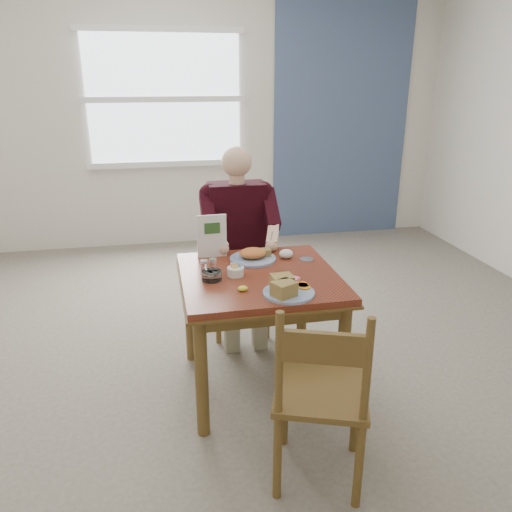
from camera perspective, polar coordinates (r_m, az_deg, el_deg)
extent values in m
plane|color=#5F594D|center=(3.26, 0.34, -14.38)|extent=(6.00, 6.00, 0.00)
plane|color=silver|center=(5.68, -6.12, 15.42)|extent=(5.50, 0.00, 5.50)
cube|color=#43567C|center=(6.03, 9.78, 15.51)|extent=(1.60, 0.02, 2.80)
ellipsoid|color=#F3F633|center=(2.68, -1.51, -3.73)|extent=(0.06, 0.04, 0.03)
ellipsoid|color=white|center=(3.15, 3.46, 0.25)|extent=(0.11, 0.10, 0.06)
cylinder|color=silver|center=(3.13, 5.80, -0.41)|extent=(0.09, 0.09, 0.01)
cube|color=white|center=(5.61, -10.42, 17.21)|extent=(1.60, 0.02, 1.30)
cube|color=white|center=(5.61, -10.89, 24.14)|extent=(1.72, 0.04, 0.06)
cube|color=white|center=(5.67, -9.99, 10.34)|extent=(1.72, 0.04, 0.06)
cube|color=white|center=(5.60, -10.42, 17.20)|extent=(1.72, 0.04, 0.06)
cube|color=brown|center=(2.91, 0.37, -2.44)|extent=(0.90, 0.90, 0.04)
cube|color=brown|center=(2.92, 0.37, -2.93)|extent=(0.92, 0.92, 0.01)
cylinder|color=brown|center=(2.70, -6.24, -13.59)|extent=(0.07, 0.07, 0.71)
cylinder|color=brown|center=(2.85, 9.87, -11.73)|extent=(0.07, 0.07, 0.71)
cylinder|color=brown|center=(3.37, -7.57, -6.34)|extent=(0.07, 0.07, 0.71)
cylinder|color=brown|center=(3.50, 5.31, -5.23)|extent=(0.07, 0.07, 0.71)
cube|color=brown|center=(2.60, 2.16, -7.08)|extent=(0.80, 0.03, 0.08)
cube|color=brown|center=(3.29, -1.04, -1.03)|extent=(0.80, 0.03, 0.08)
cube|color=brown|center=(2.89, -7.24, -4.29)|extent=(0.03, 0.80, 0.08)
cube|color=brown|center=(3.04, 7.59, -3.07)|extent=(0.03, 0.80, 0.08)
cylinder|color=brown|center=(3.61, -4.35, -6.68)|extent=(0.04, 0.04, 0.45)
cylinder|color=brown|center=(3.66, 1.27, -6.19)|extent=(0.04, 0.04, 0.45)
cylinder|color=brown|center=(3.93, -5.04, -4.37)|extent=(0.04, 0.04, 0.45)
cylinder|color=brown|center=(3.98, 0.12, -3.96)|extent=(0.04, 0.04, 0.45)
cube|color=brown|center=(3.70, -2.05, -1.89)|extent=(0.42, 0.42, 0.03)
cylinder|color=brown|center=(3.76, -5.26, 2.24)|extent=(0.04, 0.04, 0.50)
cylinder|color=brown|center=(3.82, 0.12, 2.58)|extent=(0.04, 0.04, 0.50)
cube|color=brown|center=(3.76, -2.57, 3.86)|extent=(0.38, 0.03, 0.14)
cylinder|color=brown|center=(2.70, 3.30, -16.89)|extent=(0.05, 0.05, 0.45)
cylinder|color=brown|center=(2.70, 11.30, -17.27)|extent=(0.05, 0.05, 0.45)
cylinder|color=brown|center=(2.42, 2.46, -21.97)|extent=(0.05, 0.05, 0.45)
cylinder|color=brown|center=(2.42, 11.67, -22.41)|extent=(0.05, 0.05, 0.45)
cube|color=brown|center=(2.40, 7.44, -15.13)|extent=(0.54, 0.54, 0.03)
cylinder|color=brown|center=(2.13, 2.65, -12.43)|extent=(0.05, 0.05, 0.50)
cylinder|color=brown|center=(2.13, 12.57, -12.90)|extent=(0.05, 0.05, 0.50)
cube|color=brown|center=(2.07, 7.74, -10.38)|extent=(0.37, 0.16, 0.14)
cube|color=gray|center=(3.54, -3.33, -1.59)|extent=(0.13, 0.38, 0.12)
cube|color=gray|center=(3.58, -0.16, -1.36)|extent=(0.13, 0.38, 0.12)
cube|color=gray|center=(3.51, -2.80, -7.22)|extent=(0.10, 0.10, 0.48)
cube|color=gray|center=(3.54, 0.43, -6.93)|extent=(0.10, 0.10, 0.48)
cube|color=black|center=(3.60, -2.20, 3.83)|extent=(0.40, 0.22, 0.58)
sphere|color=black|center=(3.52, -5.32, 7.08)|extent=(0.15, 0.15, 0.15)
sphere|color=black|center=(3.58, 0.78, 7.38)|extent=(0.15, 0.15, 0.15)
cylinder|color=#DAAC8A|center=(3.51, -2.21, 8.61)|extent=(0.11, 0.11, 0.08)
sphere|color=#DAAC8A|center=(3.49, -2.24, 10.70)|extent=(0.21, 0.21, 0.21)
cube|color=black|center=(3.43, -5.54, 5.01)|extent=(0.09, 0.29, 0.27)
cube|color=black|center=(3.50, 1.65, 5.40)|extent=(0.09, 0.29, 0.27)
sphere|color=black|center=(3.35, -5.27, 2.86)|extent=(0.09, 0.09, 0.09)
sphere|color=black|center=(3.42, 2.08, 3.31)|extent=(0.09, 0.09, 0.09)
cube|color=#DAAC8A|center=(3.28, -4.55, 1.86)|extent=(0.14, 0.23, 0.14)
cube|color=#DAAC8A|center=(3.34, 1.93, 2.27)|extent=(0.14, 0.23, 0.14)
sphere|color=#DAAC8A|center=(3.21, -3.79, 0.81)|extent=(0.08, 0.08, 0.08)
sphere|color=#DAAC8A|center=(3.26, 1.78, 1.18)|extent=(0.08, 0.08, 0.08)
cylinder|color=silver|center=(3.25, 1.79, 2.02)|extent=(0.01, 0.05, 0.12)
cylinder|color=white|center=(2.65, 3.77, -4.24)|extent=(0.35, 0.35, 0.02)
cube|color=tan|center=(2.58, 3.22, -3.78)|extent=(0.14, 0.14, 0.08)
cube|color=tan|center=(2.66, 3.00, -2.99)|extent=(0.12, 0.10, 0.08)
cylinder|color=orange|center=(2.69, 5.59, -3.56)|extent=(0.07, 0.07, 0.01)
cylinder|color=orange|center=(2.71, 5.40, -3.37)|extent=(0.09, 0.09, 0.01)
cylinder|color=orange|center=(2.73, 5.22, -3.19)|extent=(0.09, 0.09, 0.01)
cube|color=pink|center=(2.75, 4.32, -2.75)|extent=(0.08, 0.08, 0.03)
cylinder|color=white|center=(3.12, -0.37, -0.33)|extent=(0.30, 0.30, 0.02)
ellipsoid|color=orange|center=(3.11, -0.37, 0.34)|extent=(0.17, 0.15, 0.06)
cube|color=tan|center=(3.14, 0.67, 0.40)|extent=(0.11, 0.07, 0.04)
cylinder|color=white|center=(2.88, -2.35, -1.78)|extent=(0.12, 0.12, 0.05)
cube|color=pink|center=(2.87, -2.56, -1.11)|extent=(0.04, 0.02, 0.02)
cube|color=#6699D8|center=(2.87, -2.02, -1.07)|extent=(0.04, 0.03, 0.02)
cube|color=#EAD159|center=(2.85, -2.42, -1.23)|extent=(0.04, 0.02, 0.02)
cube|color=white|center=(2.88, -2.59, -1.00)|extent=(0.04, 0.03, 0.02)
cylinder|color=white|center=(2.89, -5.91, -1.51)|extent=(0.05, 0.05, 0.08)
cylinder|color=silver|center=(2.87, -5.94, -0.64)|extent=(0.05, 0.05, 0.02)
cylinder|color=white|center=(2.91, -4.93, -1.30)|extent=(0.05, 0.05, 0.08)
cylinder|color=silver|center=(2.89, -4.96, -0.44)|extent=(0.05, 0.05, 0.02)
cylinder|color=white|center=(2.82, -5.08, -2.25)|extent=(0.15, 0.15, 0.05)
cylinder|color=white|center=(2.82, -5.37, -1.91)|extent=(0.04, 0.04, 0.02)
cylinder|color=white|center=(2.82, -4.69, -1.87)|extent=(0.04, 0.04, 0.02)
cylinder|color=white|center=(2.80, -5.19, -2.06)|extent=(0.04, 0.04, 0.02)
cube|color=white|center=(3.15, -5.08, 2.28)|extent=(0.19, 0.02, 0.28)
cube|color=#2D5926|center=(3.12, -5.03, 3.18)|extent=(0.10, 0.01, 0.07)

